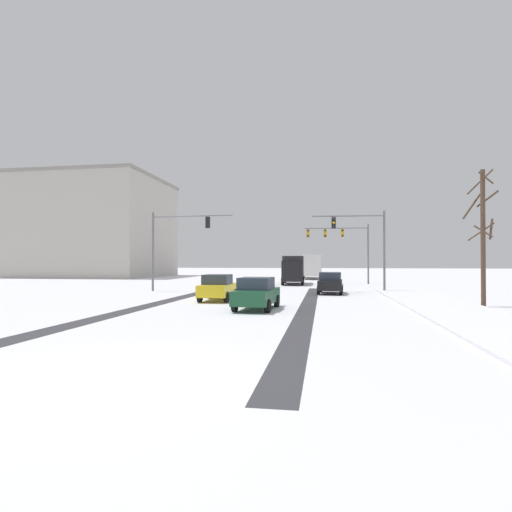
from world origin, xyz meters
TOP-DOWN VIEW (x-y plane):
  - ground_plane at (0.00, 0.00)m, footprint 300.00×300.00m
  - wheel_track_left_lane at (3.71, 14.01)m, footprint 0.89×30.81m
  - wheel_track_right_lane at (-4.90, 14.01)m, footprint 1.09×30.81m
  - sidewalk_kerb_right at (10.75, 12.61)m, footprint 4.00×30.81m
  - traffic_signal_near_left at (-7.41, 23.89)m, footprint 6.91×0.60m
  - traffic_signal_near_right at (7.78, 25.88)m, footprint 5.79×0.65m
  - traffic_signal_far_right at (6.59, 37.92)m, footprint 6.93×0.52m
  - car_black_lead at (5.06, 23.44)m, footprint 2.01×4.19m
  - car_yellow_cab_second at (-1.93, 16.72)m, footprint 1.93×4.15m
  - car_dark_green_third at (1.21, 12.42)m, footprint 2.01×4.19m
  - bus_oncoming at (2.90, 51.52)m, footprint 2.88×11.06m
  - box_truck_delivery at (1.32, 36.36)m, footprint 2.53×7.48m
  - bare_tree_sidewalk_mid at (13.00, 15.66)m, footprint 1.83×1.59m
  - office_building_far_left_block at (-33.87, 54.14)m, footprint 24.66×19.22m

SIDE VIEW (x-z plane):
  - ground_plane at x=0.00m, z-range 0.00..0.00m
  - wheel_track_left_lane at x=3.71m, z-range 0.00..0.01m
  - wheel_track_right_lane at x=-4.90m, z-range 0.00..0.01m
  - sidewalk_kerb_right at x=10.75m, z-range 0.00..0.12m
  - car_black_lead at x=5.06m, z-range 0.01..1.63m
  - car_yellow_cab_second at x=-1.93m, z-range 0.01..1.63m
  - car_dark_green_third at x=1.21m, z-range 0.01..1.63m
  - box_truck_delivery at x=1.32m, z-range 0.12..3.14m
  - bus_oncoming at x=2.90m, z-range 0.30..3.68m
  - bare_tree_sidewalk_mid at x=13.00m, z-range 0.23..7.74m
  - traffic_signal_near_right at x=7.78m, z-range 1.16..7.66m
  - traffic_signal_near_left at x=-7.41m, z-range 1.23..7.73m
  - traffic_signal_far_right at x=6.59m, z-range 1.57..8.07m
  - office_building_far_left_block at x=-33.87m, z-range 0.01..15.94m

